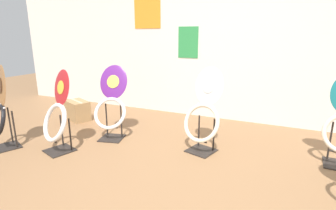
{
  "coord_description": "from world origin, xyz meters",
  "views": [
    {
      "loc": [
        0.84,
        -1.42,
        1.25
      ],
      "look_at": [
        -0.24,
        0.97,
        0.55
      ],
      "focal_mm": 28.0,
      "sensor_mm": 36.0,
      "label": 1
    }
  ],
  "objects_px": {
    "toilet_seat_display_woodgrain": "(1,109)",
    "storage_box": "(78,110)",
    "toilet_seat_display_crimson_swirl": "(57,117)",
    "toilet_seat_display_purple_note": "(111,104)",
    "toilet_seat_display_white_plain": "(204,114)"
  },
  "relations": [
    {
      "from": "toilet_seat_display_crimson_swirl",
      "to": "toilet_seat_display_purple_note",
      "type": "bearing_deg",
      "value": 62.15
    },
    {
      "from": "storage_box",
      "to": "toilet_seat_display_woodgrain",
      "type": "bearing_deg",
      "value": -90.9
    },
    {
      "from": "toilet_seat_display_woodgrain",
      "to": "toilet_seat_display_crimson_swirl",
      "type": "xyz_separation_m",
      "value": [
        0.63,
        0.18,
        -0.06
      ]
    },
    {
      "from": "toilet_seat_display_white_plain",
      "to": "toilet_seat_display_crimson_swirl",
      "type": "bearing_deg",
      "value": -155.46
    },
    {
      "from": "toilet_seat_display_purple_note",
      "to": "storage_box",
      "type": "distance_m",
      "value": 1.03
    },
    {
      "from": "toilet_seat_display_white_plain",
      "to": "toilet_seat_display_crimson_swirl",
      "type": "relative_size",
      "value": 1.03
    },
    {
      "from": "toilet_seat_display_purple_note",
      "to": "toilet_seat_display_crimson_swirl",
      "type": "bearing_deg",
      "value": -117.85
    },
    {
      "from": "toilet_seat_display_purple_note",
      "to": "toilet_seat_display_crimson_swirl",
      "type": "distance_m",
      "value": 0.65
    },
    {
      "from": "toilet_seat_display_woodgrain",
      "to": "toilet_seat_display_crimson_swirl",
      "type": "distance_m",
      "value": 0.66
    },
    {
      "from": "toilet_seat_display_white_plain",
      "to": "toilet_seat_display_crimson_swirl",
      "type": "height_order",
      "value": "toilet_seat_display_white_plain"
    },
    {
      "from": "toilet_seat_display_woodgrain",
      "to": "storage_box",
      "type": "distance_m",
      "value": 1.18
    },
    {
      "from": "toilet_seat_display_woodgrain",
      "to": "toilet_seat_display_white_plain",
      "type": "bearing_deg",
      "value": 22.06
    },
    {
      "from": "storage_box",
      "to": "toilet_seat_display_purple_note",
      "type": "bearing_deg",
      "value": -22.44
    },
    {
      "from": "toilet_seat_display_white_plain",
      "to": "storage_box",
      "type": "height_order",
      "value": "toilet_seat_display_white_plain"
    },
    {
      "from": "toilet_seat_display_purple_note",
      "to": "storage_box",
      "type": "relative_size",
      "value": 1.97
    }
  ]
}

